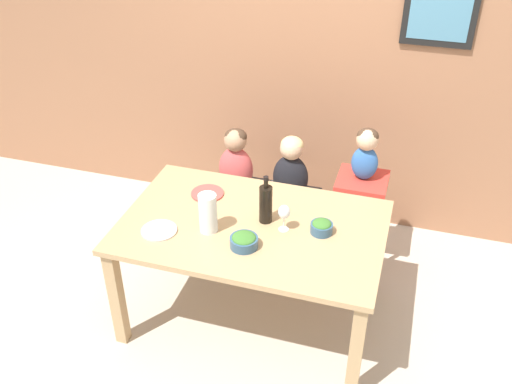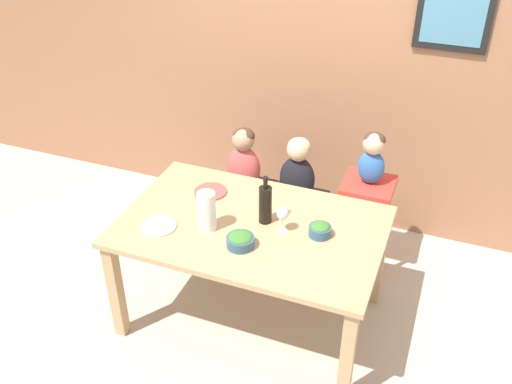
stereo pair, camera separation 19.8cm
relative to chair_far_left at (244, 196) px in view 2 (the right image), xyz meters
The scene contains 16 objects.
ground_plane 0.91m from the chair_far_left, 64.61° to the right, with size 14.00×14.00×0.00m, color #BCB2A3.
wall_back 1.18m from the chair_far_left, 57.50° to the left, with size 10.00×0.09×2.70m.
dining_table 0.87m from the chair_far_left, 64.61° to the right, with size 1.53×0.98×0.73m.
chair_far_left is the anchor object (origin of this frame).
chair_far_center 0.40m from the chair_far_left, ahead, with size 0.39×0.39×0.45m.
chair_right_highchair 0.91m from the chair_far_left, ahead, with size 0.34×0.33×0.70m.
person_child_left 0.32m from the chair_far_left, 90.00° to the left, with size 0.25×0.17×0.48m.
person_child_center 0.51m from the chair_far_left, ahead, with size 0.25×0.17×0.48m.
person_baby_right 1.04m from the chair_far_left, ahead, with size 0.18×0.15×0.36m.
wine_bottle 0.94m from the chair_far_left, 58.82° to the right, with size 0.08×0.08×0.30m.
paper_towel_roll 1.01m from the chair_far_left, 81.25° to the right, with size 0.10×0.10×0.24m.
wine_glass_near 1.04m from the chair_far_left, 53.93° to the right, with size 0.07×0.07×0.17m.
salad_bowl_large 1.11m from the chair_far_left, 68.73° to the right, with size 0.16×0.16×0.08m.
salad_bowl_small 1.11m from the chair_far_left, 43.18° to the right, with size 0.13×0.13×0.08m.
dinner_plate_front_left 1.05m from the chair_far_left, 97.82° to the right, with size 0.21×0.21×0.01m.
dinner_plate_back_left 0.64m from the chair_far_left, 90.96° to the right, with size 0.21×0.21×0.01m.
Camera 2 is at (0.99, -2.49, 2.70)m, focal length 40.00 mm.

